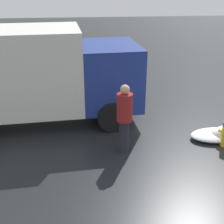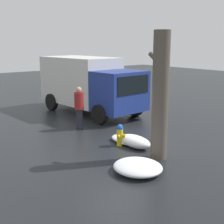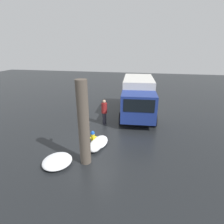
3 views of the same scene
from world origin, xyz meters
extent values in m
plane|color=black|center=(0.00, 0.00, 0.00)|extent=(60.00, 60.00, 0.00)
cylinder|color=yellow|center=(0.00, 0.00, 0.31)|extent=(0.22, 0.22, 0.62)
cylinder|color=blue|center=(0.00, 0.00, 0.66)|extent=(0.23, 0.23, 0.08)
sphere|color=blue|center=(0.00, 0.00, 0.70)|extent=(0.19, 0.19, 0.19)
cylinder|color=yellow|center=(-0.13, -0.09, 0.38)|extent=(0.15, 0.15, 0.11)
cylinder|color=yellow|center=(0.09, -0.13, 0.38)|extent=(0.13, 0.13, 0.09)
cylinder|color=yellow|center=(-0.09, 0.13, 0.38)|extent=(0.13, 0.13, 0.09)
cylinder|color=brown|center=(-1.75, -0.16, 2.02)|extent=(0.52, 0.52, 4.04)
cylinder|color=brown|center=(-1.52, -0.16, 3.15)|extent=(0.59, 0.14, 0.47)
cube|color=navy|center=(2.93, -2.40, 1.40)|extent=(1.94, 2.46, 1.91)
cube|color=black|center=(2.03, -2.46, 1.79)|extent=(0.16, 1.97, 0.84)
cube|color=silver|center=(6.03, -2.19, 1.67)|extent=(4.59, 2.64, 2.45)
cylinder|color=black|center=(3.10, -3.57, 0.45)|extent=(0.92, 0.34, 0.90)
cylinder|color=black|center=(2.94, -1.22, 0.45)|extent=(0.92, 0.34, 0.90)
cylinder|color=black|center=(7.22, -3.29, 0.45)|extent=(0.92, 0.34, 0.90)
cylinder|color=black|center=(7.06, -0.94, 0.45)|extent=(0.92, 0.34, 0.90)
cylinder|color=#23232D|center=(2.76, -0.03, 0.44)|extent=(0.27, 0.27, 0.87)
cylinder|color=maroon|center=(2.76, -0.03, 1.24)|extent=(0.40, 0.40, 0.73)
sphere|color=tan|center=(2.76, -0.03, 1.72)|extent=(0.24, 0.24, 0.24)
ellipsoid|color=white|center=(-2.17, 1.12, 0.16)|extent=(1.47, 1.38, 0.32)
ellipsoid|color=white|center=(-0.47, -0.32, 0.21)|extent=(1.42, 0.70, 0.42)
ellipsoid|color=white|center=(0.03, -0.40, 0.12)|extent=(1.54, 0.86, 0.24)
camera|label=1|loc=(3.83, 7.10, 4.25)|focal=50.00mm
camera|label=2|loc=(-8.32, 6.91, 3.67)|focal=50.00mm
camera|label=3|loc=(-8.53, -2.78, 5.28)|focal=28.00mm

